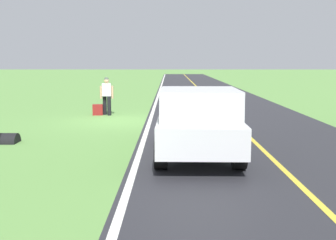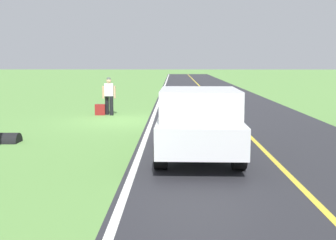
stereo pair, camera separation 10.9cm
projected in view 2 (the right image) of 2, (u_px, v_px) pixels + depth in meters
name	position (u px, v px, depth m)	size (l,w,h in m)	color
ground_plane	(122.00, 121.00, 17.13)	(200.00, 200.00, 0.00)	#609347
road_surface	(235.00, 121.00, 17.06)	(7.27, 120.00, 0.00)	#28282D
lane_edge_line	(152.00, 121.00, 17.11)	(0.16, 117.60, 0.00)	silver
lane_centre_line	(235.00, 121.00, 17.06)	(0.14, 117.60, 0.00)	gold
hitchhiker_walking	(109.00, 94.00, 18.94)	(0.62, 0.51, 1.75)	black
suitcase_carried	(100.00, 110.00, 18.94)	(0.20, 0.46, 0.51)	maroon
pickup_truck_passing	(198.00, 119.00, 10.82)	(2.17, 5.43, 1.82)	silver
drainage_culvert	(6.00, 142.00, 12.64)	(0.60, 0.60, 0.80)	black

